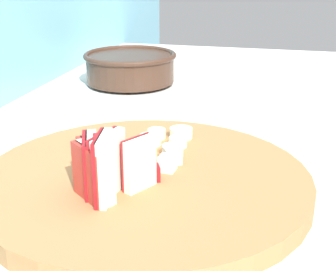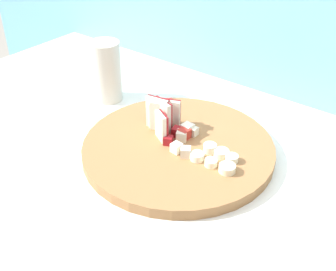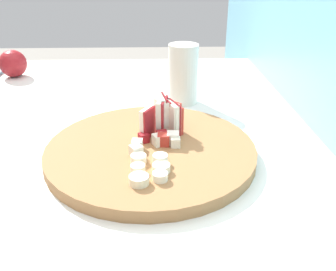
# 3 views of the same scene
# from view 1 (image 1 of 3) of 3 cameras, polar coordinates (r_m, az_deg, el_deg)

# --- Properties ---
(cutting_board) EXTENTS (0.37, 0.37, 0.02)m
(cutting_board) POSITION_cam_1_polar(r_m,az_deg,el_deg) (0.55, -2.71, -5.38)
(cutting_board) COLOR olive
(cutting_board) RESTS_ON tiled_countertop
(apple_wedge_fan) EXTENTS (0.07, 0.08, 0.07)m
(apple_wedge_fan) POSITION_cam_1_polar(r_m,az_deg,el_deg) (0.49, -7.71, -3.70)
(apple_wedge_fan) COLOR maroon
(apple_wedge_fan) RESTS_ON cutting_board
(apple_dice_pile) EXTENTS (0.08, 0.09, 0.02)m
(apple_dice_pile) POSITION_cam_1_polar(r_m,az_deg,el_deg) (0.54, -3.81, -3.32)
(apple_dice_pile) COLOR #B22D23
(apple_dice_pile) RESTS_ON cutting_board
(banana_slice_rows) EXTENTS (0.08, 0.06, 0.02)m
(banana_slice_rows) POSITION_cam_1_polar(r_m,az_deg,el_deg) (0.62, -0.44, -0.59)
(banana_slice_rows) COLOR white
(banana_slice_rows) RESTS_ON cutting_board
(ceramic_bowl) EXTENTS (0.18, 0.18, 0.06)m
(ceramic_bowl) POSITION_cam_1_polar(r_m,az_deg,el_deg) (0.99, -4.40, 7.98)
(ceramic_bowl) COLOR #382319
(ceramic_bowl) RESTS_ON tiled_countertop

